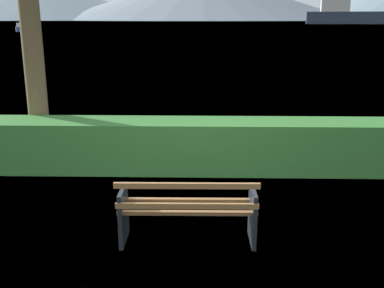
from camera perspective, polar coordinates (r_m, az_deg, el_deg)
name	(u,v)px	position (r m, az deg, el deg)	size (l,w,h in m)	color
ground_plane	(188,240)	(5.74, -0.52, -11.96)	(1400.00, 1400.00, 0.00)	#4C6B33
water_surface	(203,22)	(311.18, 1.41, 15.08)	(620.00, 620.00, 0.00)	#7A99A8
park_bench	(188,210)	(5.50, -0.54, -8.32)	(1.66, 0.59, 0.87)	olive
hedge_row	(193,146)	(8.11, 0.11, -0.19)	(10.24, 0.86, 0.90)	#387A33
cargo_ship_large	(373,13)	(216.45, 21.76, 15.00)	(66.09, 21.57, 15.97)	#2D384C
fishing_boat_near	(365,22)	(277.97, 20.92, 14.14)	(6.99, 8.97, 1.38)	gold
tender_far	(20,28)	(99.57, -20.80, 13.42)	(3.49, 5.52, 1.63)	#335693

